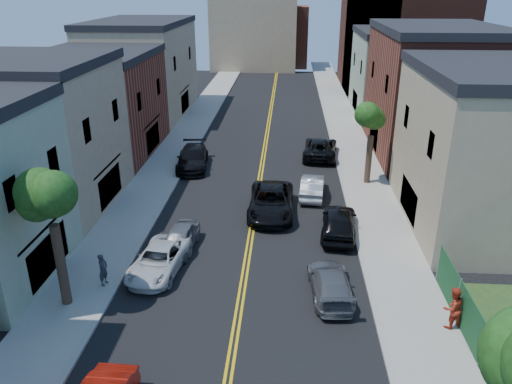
% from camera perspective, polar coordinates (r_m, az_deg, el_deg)
% --- Properties ---
extents(sidewalk_left, '(3.20, 100.00, 0.15)m').
position_cam_1_polar(sidewalk_left, '(47.58, -8.47, 5.96)').
color(sidewalk_left, gray).
rests_on(sidewalk_left, ground).
extents(sidewalk_right, '(3.20, 100.00, 0.15)m').
position_cam_1_polar(sidewalk_right, '(46.91, 10.86, 5.56)').
color(sidewalk_right, gray).
rests_on(sidewalk_right, ground).
extents(curb_left, '(0.30, 100.00, 0.15)m').
position_cam_1_polar(curb_left, '(47.24, -6.39, 5.95)').
color(curb_left, gray).
rests_on(curb_left, ground).
extents(curb_right, '(0.30, 100.00, 0.15)m').
position_cam_1_polar(curb_right, '(46.72, 8.72, 5.64)').
color(curb_right, gray).
rests_on(curb_right, ground).
extents(bldg_left_tan_near, '(9.00, 10.00, 9.00)m').
position_cam_1_polar(bldg_left_tan_near, '(34.79, -23.91, 5.54)').
color(bldg_left_tan_near, '#998466').
rests_on(bldg_left_tan_near, ground).
extents(bldg_left_brick, '(9.00, 12.00, 8.00)m').
position_cam_1_polar(bldg_left_brick, '(44.61, -17.61, 9.24)').
color(bldg_left_brick, brown).
rests_on(bldg_left_brick, ground).
extents(bldg_left_tan_far, '(9.00, 16.00, 9.50)m').
position_cam_1_polar(bldg_left_tan_far, '(57.49, -12.82, 13.36)').
color(bldg_left_tan_far, '#998466').
rests_on(bldg_left_tan_far, ground).
extents(bldg_right_tan, '(9.00, 12.00, 9.00)m').
position_cam_1_polar(bldg_right_tan, '(32.27, 25.47, 4.02)').
color(bldg_right_tan, '#998466').
rests_on(bldg_right_tan, ground).
extents(bldg_right_brick, '(9.00, 14.00, 10.00)m').
position_cam_1_polar(bldg_right_brick, '(45.01, 19.47, 10.44)').
color(bldg_right_brick, brown).
rests_on(bldg_right_brick, ground).
extents(bldg_right_palegrn, '(9.00, 12.00, 8.50)m').
position_cam_1_polar(bldg_right_palegrn, '(58.53, 15.92, 12.72)').
color(bldg_right_palegrn, gray).
rests_on(bldg_right_palegrn, ground).
extents(church, '(16.20, 14.20, 22.60)m').
position_cam_1_polar(church, '(73.27, 15.71, 17.01)').
color(church, '#4C2319').
rests_on(church, ground).
extents(backdrop_left, '(14.00, 8.00, 12.00)m').
position_cam_1_polar(backdrop_left, '(87.04, -0.24, 17.79)').
color(backdrop_left, '#998466').
rests_on(backdrop_left, ground).
extents(backdrop_center, '(10.00, 8.00, 10.00)m').
position_cam_1_polar(backdrop_center, '(90.94, 2.58, 17.35)').
color(backdrop_center, brown).
rests_on(backdrop_center, ground).
extents(fence_right, '(0.04, 15.00, 1.90)m').
position_cam_1_polar(fence_right, '(20.28, 25.90, -18.33)').
color(fence_right, '#143F1E').
rests_on(fence_right, sidewalk_right).
extents(tree_left_mid, '(5.20, 5.20, 9.29)m').
position_cam_1_polar(tree_left_mid, '(22.15, -22.98, 2.23)').
color(tree_left_mid, '#35231A').
rests_on(tree_left_mid, sidewalk_left).
extents(tree_right_far, '(4.40, 4.40, 8.03)m').
position_cam_1_polar(tree_right_far, '(35.90, 13.33, 9.47)').
color(tree_right_far, '#35231A').
rests_on(tree_right_far, sidewalk_right).
extents(white_pickup, '(2.83, 5.07, 1.34)m').
position_cam_1_polar(white_pickup, '(26.03, -11.05, -7.66)').
color(white_pickup, silver).
rests_on(white_pickup, ground).
extents(grey_car_left, '(1.94, 4.10, 1.36)m').
position_cam_1_polar(grey_car_left, '(27.82, -8.77, -5.35)').
color(grey_car_left, slate).
rests_on(grey_car_left, ground).
extents(black_car_left, '(2.81, 5.81, 1.63)m').
position_cam_1_polar(black_car_left, '(40.00, -7.28, 3.88)').
color(black_car_left, black).
rests_on(black_car_left, ground).
extents(grey_car_right, '(2.17, 4.68, 1.32)m').
position_cam_1_polar(grey_car_right, '(24.06, 8.50, -10.25)').
color(grey_car_right, '#525559').
rests_on(grey_car_right, ground).
extents(black_car_right, '(2.50, 5.10, 1.67)m').
position_cam_1_polar(black_car_right, '(29.42, 9.48, -3.41)').
color(black_car_right, black).
rests_on(black_car_right, ground).
extents(silver_car_right, '(1.88, 4.48, 1.44)m').
position_cam_1_polar(silver_car_right, '(34.55, 6.46, 0.64)').
color(silver_car_right, '#B1B3B9').
rests_on(silver_car_right, ground).
extents(dark_car_right_far, '(3.18, 5.99, 1.60)m').
position_cam_1_polar(dark_car_right_far, '(42.60, 7.36, 5.04)').
color(dark_car_right_far, black).
rests_on(dark_car_right_far, ground).
extents(black_suv_lane, '(2.80, 6.04, 1.68)m').
position_cam_1_polar(black_suv_lane, '(31.69, 1.74, -1.10)').
color(black_suv_lane, black).
rests_on(black_suv_lane, ground).
extents(pedestrian_left, '(0.51, 0.67, 1.63)m').
position_cam_1_polar(pedestrian_left, '(25.32, -17.10, -8.48)').
color(pedestrian_left, '#282930').
rests_on(pedestrian_left, sidewalk_left).
extents(pedestrian_right, '(1.13, 1.02, 1.91)m').
position_cam_1_polar(pedestrian_right, '(22.99, 21.57, -12.22)').
color(pedestrian_right, '#B12E1B').
rests_on(pedestrian_right, sidewalk_right).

